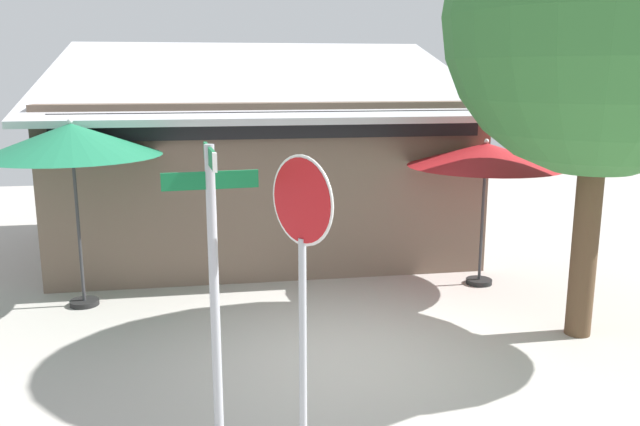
# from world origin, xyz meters

# --- Properties ---
(ground_plane) EXTENTS (28.00, 28.00, 0.10)m
(ground_plane) POSITION_xyz_m (0.00, 0.00, -0.05)
(ground_plane) COLOR #ADA8A0
(cafe_building) EXTENTS (8.11, 5.67, 4.22)m
(cafe_building) POSITION_xyz_m (-0.67, 5.60, 1.62)
(cafe_building) COLOR #705B4C
(cafe_building) RESTS_ON ground
(street_sign_post) EXTENTS (0.86, 0.92, 2.93)m
(street_sign_post) POSITION_xyz_m (-1.70, -1.88, 1.80)
(street_sign_post) COLOR #A8AAB2
(street_sign_post) RESTS_ON ground
(stop_sign) EXTENTS (0.44, 0.68, 2.87)m
(stop_sign) POSITION_xyz_m (-0.93, -2.21, 2.01)
(stop_sign) COLOR #A8AAB2
(stop_sign) RESTS_ON ground
(patio_umbrella_forest_green_left) EXTENTS (2.61, 2.61, 2.89)m
(patio_umbrella_forest_green_left) POSITION_xyz_m (-3.72, 2.40, 2.56)
(patio_umbrella_forest_green_left) COLOR black
(patio_umbrella_forest_green_left) RESTS_ON ground
(patio_umbrella_crimson_center) EXTENTS (2.57, 2.57, 2.48)m
(patio_umbrella_crimson_center) POSITION_xyz_m (2.76, 2.38, 2.21)
(patio_umbrella_crimson_center) COLOR black
(patio_umbrella_crimson_center) RESTS_ON ground
(shade_tree) EXTENTS (4.37, 4.05, 6.26)m
(shade_tree) POSITION_xyz_m (3.43, 0.00, 4.15)
(shade_tree) COLOR brown
(shade_tree) RESTS_ON ground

